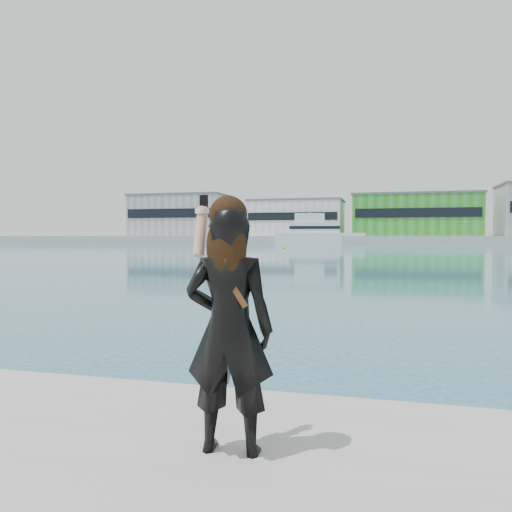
% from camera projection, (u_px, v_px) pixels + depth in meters
% --- Properties ---
extents(far_quay, '(320.00, 40.00, 2.00)m').
position_uv_depth(far_quay, '(382.00, 240.00, 129.29)').
color(far_quay, '#9E9E99').
rests_on(far_quay, ground).
extents(warehouse_grey_left, '(26.52, 16.36, 11.50)m').
position_uv_depth(warehouse_grey_left, '(181.00, 215.00, 140.85)').
color(warehouse_grey_left, gray).
rests_on(warehouse_grey_left, far_quay).
extents(warehouse_white, '(24.48, 15.35, 9.50)m').
position_uv_depth(warehouse_white, '(297.00, 218.00, 132.61)').
color(warehouse_white, silver).
rests_on(warehouse_white, far_quay).
extents(warehouse_green, '(30.60, 16.36, 10.50)m').
position_uv_depth(warehouse_green, '(415.00, 215.00, 125.07)').
color(warehouse_green, '#308721').
rests_on(warehouse_green, far_quay).
extents(flagpole_left, '(1.28, 0.16, 8.00)m').
position_uv_depth(flagpole_left, '(232.00, 218.00, 129.86)').
color(flagpole_left, silver).
rests_on(flagpole_left, far_quay).
extents(flagpole_right, '(1.28, 0.16, 8.00)m').
position_uv_depth(flagpole_right, '(481.00, 216.00, 114.81)').
color(flagpole_right, silver).
rests_on(flagpole_right, far_quay).
extents(motor_yacht, '(20.87, 7.95, 9.50)m').
position_uv_depth(motor_yacht, '(317.00, 233.00, 115.61)').
color(motor_yacht, white).
rests_on(motor_yacht, ground).
extents(buoy_far, '(0.50, 0.50, 0.50)m').
position_uv_depth(buoy_far, '(284.00, 248.00, 83.17)').
color(buoy_far, yellow).
rests_on(buoy_far, ground).
extents(woman, '(0.62, 0.43, 1.71)m').
position_uv_depth(woman, '(229.00, 322.00, 3.26)').
color(woman, black).
rests_on(woman, near_quay).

